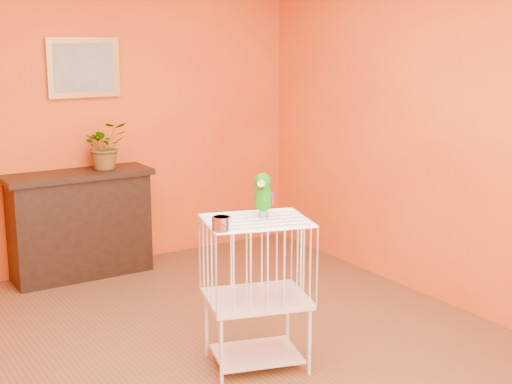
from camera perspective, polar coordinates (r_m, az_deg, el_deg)
ground at (r=4.64m, az=-3.37°, el=-13.26°), size 4.50×4.50×0.00m
room_shell at (r=4.21m, az=-3.64°, el=6.59°), size 4.50×4.50×4.50m
console_cabinet at (r=6.20m, az=-13.88°, el=-2.53°), size 1.22×0.44×0.90m
potted_plant at (r=6.11m, az=-11.79°, el=3.19°), size 0.37×0.41×0.32m
framed_picture at (r=6.23m, az=-13.62°, el=9.65°), size 0.62×0.04×0.50m
birdcage at (r=4.38m, az=0.04°, el=-7.95°), size 0.71×0.62×0.93m
feed_cup at (r=4.01m, az=-2.78°, el=-2.51°), size 0.11×0.11×0.08m
parrot at (r=4.27m, az=0.59°, el=-0.21°), size 0.20×0.23×0.28m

